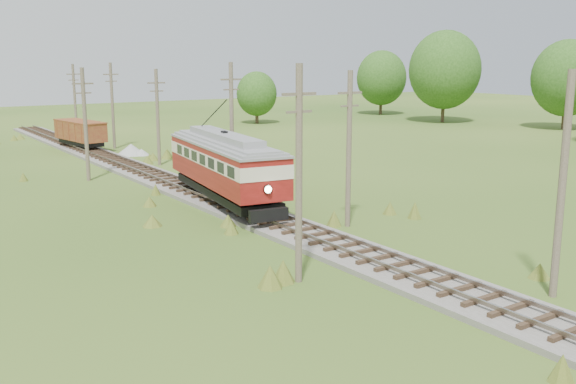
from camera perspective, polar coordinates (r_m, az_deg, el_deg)
railbed_main at (r=47.78m, az=-10.03°, el=0.69°), size 3.60×96.00×0.57m
streetcar at (r=40.38m, az=-5.63°, el=2.65°), size 5.14×13.80×6.25m
gondola at (r=69.33m, az=-17.98°, el=5.10°), size 3.47×7.83×2.51m
gravel_pile at (r=64.85m, az=-13.64°, el=3.67°), size 2.98×3.16×1.08m
utility_pole_r_1 at (r=26.44m, az=23.18°, el=0.43°), size 0.30×0.30×8.80m
utility_pole_r_2 at (r=35.22m, az=5.44°, el=3.93°), size 1.60×0.30×8.60m
utility_pole_r_3 at (r=45.89m, az=-5.02°, el=5.97°), size 1.60×0.30×9.00m
utility_pole_r_4 at (r=57.52m, az=-11.51°, el=6.62°), size 1.60×0.30×8.40m
utility_pole_r_5 at (r=69.79m, az=-15.34°, el=7.49°), size 1.60×0.30×8.90m
utility_pole_r_6 at (r=82.15m, az=-18.42°, el=7.80°), size 1.60×0.30×8.70m
utility_pole_l_a at (r=25.98m, az=0.98°, el=1.70°), size 1.60×0.30×9.00m
utility_pole_l_b at (r=51.27m, az=-17.58°, el=5.84°), size 1.60×0.30×8.60m
tree_right_3 at (r=93.91m, az=23.56°, el=9.27°), size 9.24×9.24×11.90m
tree_right_4 at (r=98.97m, az=13.77°, el=10.50°), size 10.50×10.50×13.53m
tree_right_5 at (r=111.79m, az=8.31°, el=10.00°), size 8.40×8.40×10.82m
tree_mid_b at (r=94.70m, az=-2.80°, el=8.71°), size 5.88×5.88×7.57m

